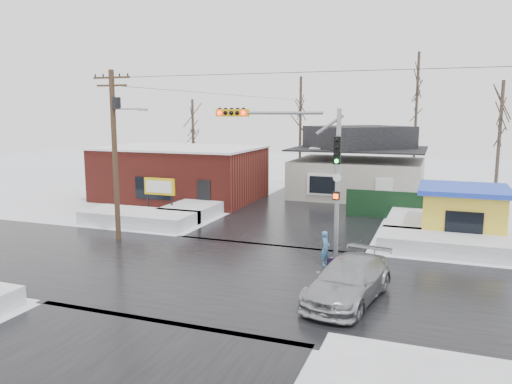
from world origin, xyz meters
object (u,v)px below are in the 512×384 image
(traffic_signal, at_px, (303,164))
(kiosk, at_px, (463,213))
(utility_pole, at_px, (116,145))
(marquee_sign, at_px, (159,188))
(car, at_px, (348,281))
(pedestrian, at_px, (325,248))

(traffic_signal, height_order, kiosk, traffic_signal)
(utility_pole, distance_m, marquee_sign, 6.87)
(traffic_signal, distance_m, kiosk, 10.43)
(kiosk, bearing_deg, traffic_signal, -135.16)
(marquee_sign, bearing_deg, utility_pole, -79.87)
(utility_pole, distance_m, car, 14.66)
(traffic_signal, bearing_deg, pedestrian, -8.49)
(kiosk, relative_size, car, 0.88)
(marquee_sign, distance_m, car, 17.83)
(kiosk, bearing_deg, marquee_sign, -178.45)
(traffic_signal, xyz_separation_m, kiosk, (7.07, 7.03, -3.08))
(marquee_sign, relative_size, pedestrian, 1.64)
(pedestrian, relative_size, car, 0.30)
(pedestrian, xyz_separation_m, car, (1.72, -3.90, -0.02))
(utility_pole, height_order, car, utility_pole)
(utility_pole, xyz_separation_m, pedestrian, (11.51, -0.70, -4.33))
(pedestrian, bearing_deg, car, -153.36)
(kiosk, bearing_deg, utility_pole, -159.56)
(marquee_sign, height_order, pedestrian, marquee_sign)
(traffic_signal, height_order, utility_pole, utility_pole)
(marquee_sign, bearing_deg, kiosk, 1.55)
(traffic_signal, distance_m, marquee_sign, 13.42)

